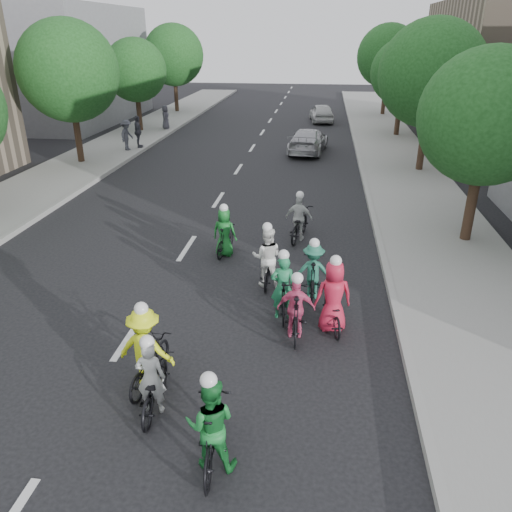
% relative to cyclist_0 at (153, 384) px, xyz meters
% --- Properties ---
extents(ground, '(120.00, 120.00, 0.00)m').
position_rel_cyclist_0_xyz_m(ground, '(-1.31, 2.20, -0.52)').
color(ground, black).
rests_on(ground, ground).
extents(sidewalk_left, '(4.00, 80.00, 0.15)m').
position_rel_cyclist_0_xyz_m(sidewalk_left, '(-9.31, 12.20, -0.45)').
color(sidewalk_left, gray).
rests_on(sidewalk_left, ground).
extents(curb_left, '(0.18, 80.00, 0.18)m').
position_rel_cyclist_0_xyz_m(curb_left, '(-7.36, 12.20, -0.43)').
color(curb_left, '#999993').
rests_on(curb_left, ground).
extents(sidewalk_right, '(4.00, 80.00, 0.15)m').
position_rel_cyclist_0_xyz_m(sidewalk_right, '(6.69, 12.20, -0.45)').
color(sidewalk_right, gray).
rests_on(sidewalk_right, ground).
extents(curb_right, '(0.18, 80.00, 0.18)m').
position_rel_cyclist_0_xyz_m(curb_right, '(4.74, 12.20, -0.43)').
color(curb_right, '#999993').
rests_on(curb_right, ground).
extents(bldg_sw, '(10.00, 14.00, 8.00)m').
position_rel_cyclist_0_xyz_m(bldg_sw, '(-17.31, 30.20, 3.48)').
color(bldg_sw, slate).
rests_on(bldg_sw, ground).
extents(tree_l_3, '(4.80, 4.80, 6.93)m').
position_rel_cyclist_0_xyz_m(tree_l_3, '(-9.51, 17.20, 4.00)').
color(tree_l_3, black).
rests_on(tree_l_3, ground).
extents(tree_l_4, '(4.00, 4.00, 5.97)m').
position_rel_cyclist_0_xyz_m(tree_l_4, '(-9.51, 26.20, 3.44)').
color(tree_l_4, black).
rests_on(tree_l_4, ground).
extents(tree_l_5, '(4.80, 4.80, 6.93)m').
position_rel_cyclist_0_xyz_m(tree_l_5, '(-9.51, 35.20, 4.00)').
color(tree_l_5, black).
rests_on(tree_l_5, ground).
extents(tree_r_0, '(4.00, 4.00, 5.97)m').
position_rel_cyclist_0_xyz_m(tree_r_0, '(7.49, 8.80, 3.44)').
color(tree_r_0, black).
rests_on(tree_r_0, ground).
extents(tree_r_1, '(4.80, 4.80, 6.93)m').
position_rel_cyclist_0_xyz_m(tree_r_1, '(7.49, 17.80, 4.00)').
color(tree_r_1, black).
rests_on(tree_r_1, ground).
extents(tree_r_2, '(4.00, 4.00, 5.97)m').
position_rel_cyclist_0_xyz_m(tree_r_2, '(7.49, 26.80, 3.44)').
color(tree_r_2, black).
rests_on(tree_r_2, ground).
extents(tree_r_3, '(4.80, 4.80, 6.93)m').
position_rel_cyclist_0_xyz_m(tree_r_3, '(7.49, 35.80, 4.00)').
color(tree_r_3, black).
rests_on(tree_r_3, ground).
extents(cyclist_0, '(0.71, 1.75, 1.58)m').
position_rel_cyclist_0_xyz_m(cyclist_0, '(0.00, 0.00, 0.00)').
color(cyclist_0, black).
rests_on(cyclist_0, ground).
extents(cyclist_1, '(0.83, 1.87, 1.77)m').
position_rel_cyclist_0_xyz_m(cyclist_1, '(1.31, -1.09, 0.15)').
color(cyclist_1, black).
rests_on(cyclist_1, ground).
extents(cyclist_2, '(1.15, 1.76, 1.83)m').
position_rel_cyclist_0_xyz_m(cyclist_2, '(-0.31, 0.62, 0.16)').
color(cyclist_2, black).
rests_on(cyclist_2, ground).
extents(cyclist_3, '(0.85, 1.85, 1.58)m').
position_rel_cyclist_0_xyz_m(cyclist_3, '(2.39, 2.74, 0.09)').
color(cyclist_3, black).
rests_on(cyclist_3, ground).
extents(cyclist_4, '(0.92, 1.67, 1.85)m').
position_rel_cyclist_0_xyz_m(cyclist_4, '(3.19, 3.12, 0.13)').
color(cyclist_4, black).
rests_on(cyclist_4, ground).
extents(cyclist_5, '(0.64, 1.71, 1.75)m').
position_rel_cyclist_0_xyz_m(cyclist_5, '(2.03, 3.52, 0.09)').
color(cyclist_5, black).
rests_on(cyclist_5, ground).
extents(cyclist_6, '(0.81, 1.54, 1.79)m').
position_rel_cyclist_0_xyz_m(cyclist_6, '(1.48, 5.10, 0.12)').
color(cyclist_6, black).
rests_on(cyclist_6, ground).
extents(cyclist_7, '(0.96, 1.77, 1.63)m').
position_rel_cyclist_0_xyz_m(cyclist_7, '(2.70, 4.59, 0.11)').
color(cyclist_7, black).
rests_on(cyclist_7, ground).
extents(cyclist_8, '(1.02, 2.00, 1.65)m').
position_rel_cyclist_0_xyz_m(cyclist_8, '(2.15, 8.45, 0.06)').
color(cyclist_8, black).
rests_on(cyclist_8, ground).
extents(cyclist_9, '(0.79, 1.59, 1.64)m').
position_rel_cyclist_0_xyz_m(cyclist_9, '(-0.01, 6.90, 0.08)').
color(cyclist_9, black).
rests_on(cyclist_9, ground).
extents(follow_car_lead, '(2.38, 4.73, 1.32)m').
position_rel_cyclist_0_xyz_m(follow_car_lead, '(1.98, 21.47, 0.14)').
color(follow_car_lead, '#ACACB1').
rests_on(follow_car_lead, ground).
extents(follow_car_trail, '(2.03, 4.10, 1.34)m').
position_rel_cyclist_0_xyz_m(follow_car_trail, '(2.60, 32.13, 0.15)').
color(follow_car_trail, silver).
rests_on(follow_car_trail, ground).
extents(spectator_0, '(0.76, 1.15, 1.66)m').
position_rel_cyclist_0_xyz_m(spectator_0, '(-8.09, 20.10, 0.46)').
color(spectator_0, '#484954').
rests_on(spectator_0, sidewalk_left).
extents(spectator_1, '(0.77, 1.14, 1.79)m').
position_rel_cyclist_0_xyz_m(spectator_1, '(-7.68, 20.80, 0.52)').
color(spectator_1, '#43454E').
rests_on(spectator_1, sidewalk_left).
extents(spectator_2, '(0.54, 0.78, 1.54)m').
position_rel_cyclist_0_xyz_m(spectator_2, '(-7.94, 26.89, 0.40)').
color(spectator_2, '#45444F').
rests_on(spectator_2, sidewalk_left).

